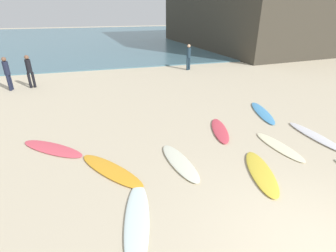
# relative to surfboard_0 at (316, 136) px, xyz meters

# --- Properties ---
(ocean_water) EXTENTS (120.00, 40.00, 0.08)m
(ocean_water) POSITION_rel_surfboard_0_xyz_m (-3.39, 32.46, -0.00)
(ocean_water) COLOR slate
(ocean_water) RESTS_ON ground_plane
(surfboard_0) EXTENTS (0.53, 2.42, 0.09)m
(surfboard_0) POSITION_rel_surfboard_0_xyz_m (0.00, 0.00, 0.00)
(surfboard_0) COLOR white
(surfboard_0) RESTS_ON ground_plane
(surfboard_1) EXTENTS (2.15, 1.95, 0.07)m
(surfboard_1) POSITION_rel_surfboard_0_xyz_m (-8.49, 1.61, -0.01)
(surfboard_1) COLOR #E34D5E
(surfboard_1) RESTS_ON ground_plane
(surfboard_3) EXTENTS (1.81, 2.29, 0.09)m
(surfboard_3) POSITION_rel_surfboard_0_xyz_m (-6.84, -0.09, -0.00)
(surfboard_3) COLOR gold
(surfboard_3) RESTS_ON ground_plane
(surfboard_4) EXTENTS (0.69, 2.06, 0.06)m
(surfboard_4) POSITION_rel_surfboard_0_xyz_m (-1.62, -0.23, -0.01)
(surfboard_4) COLOR #F5EEC4
(surfboard_4) RESTS_ON ground_plane
(surfboard_5) EXTENTS (0.80, 2.15, 0.09)m
(surfboard_5) POSITION_rel_surfboard_0_xyz_m (-4.93, -0.24, 0.00)
(surfboard_5) COLOR silver
(surfboard_5) RESTS_ON ground_plane
(surfboard_6) EXTENTS (1.17, 2.50, 0.08)m
(surfboard_6) POSITION_rel_surfboard_0_xyz_m (-0.44, 2.37, -0.00)
(surfboard_6) COLOR #4B99D7
(surfboard_6) RESTS_ON ground_plane
(surfboard_7) EXTENTS (1.19, 2.19, 0.08)m
(surfboard_7) POSITION_rel_surfboard_0_xyz_m (-3.01, -1.30, -0.00)
(surfboard_7) COLOR yellow
(surfboard_7) RESTS_ON ground_plane
(surfboard_8) EXTENTS (1.00, 2.53, 0.08)m
(surfboard_8) POSITION_rel_surfboard_0_xyz_m (-6.48, -2.07, -0.00)
(surfboard_8) COLOR white
(surfboard_8) RESTS_ON ground_plane
(surfboard_9) EXTENTS (1.05, 2.08, 0.09)m
(surfboard_9) POSITION_rel_surfboard_0_xyz_m (-2.90, 1.33, 0.00)
(surfboard_9) COLOR #D84353
(surfboard_9) RESTS_ON ground_plane
(beachgoer_near) EXTENTS (0.35, 0.35, 1.74)m
(beachgoer_near) POSITION_rel_surfboard_0_xyz_m (-10.26, 9.13, 0.93)
(beachgoer_near) COLOR black
(beachgoer_near) RESTS_ON ground_plane
(beachgoer_mid) EXTENTS (0.38, 0.38, 1.72)m
(beachgoer_mid) POSITION_rel_surfboard_0_xyz_m (-0.60, 10.86, 0.92)
(beachgoer_mid) COLOR #1E3342
(beachgoer_mid) RESTS_ON ground_plane
(beachgoer_far) EXTENTS (0.33, 0.34, 1.72)m
(beachgoer_far) POSITION_rel_surfboard_0_xyz_m (-11.28, 8.95, 0.92)
(beachgoer_far) COLOR #191E33
(beachgoer_far) RESTS_ON ground_plane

